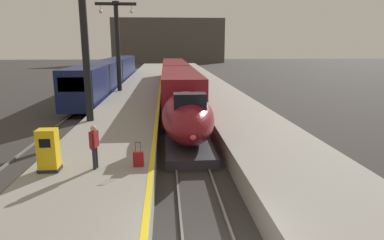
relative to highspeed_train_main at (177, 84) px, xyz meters
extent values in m
cube|color=gray|center=(-4.05, -0.58, -1.40)|extent=(4.80, 110.00, 1.05)
cube|color=gray|center=(4.05, -0.58, -1.40)|extent=(4.80, 110.00, 1.05)
cube|color=yellow|center=(-1.77, -0.58, -0.87)|extent=(0.20, 107.80, 0.01)
cube|color=slate|center=(-0.75, 2.17, -1.86)|extent=(0.08, 110.00, 0.12)
cube|color=slate|center=(0.75, 2.17, -1.86)|extent=(0.08, 110.00, 0.12)
cube|color=slate|center=(-8.85, 2.17, -1.86)|extent=(0.08, 110.00, 0.12)
cube|color=slate|center=(-7.35, 2.17, -1.86)|extent=(0.08, 110.00, 0.12)
ellipsoid|color=maroon|center=(0.00, -15.08, -0.09)|extent=(2.78, 7.66, 2.56)
cube|color=#28282D|center=(0.00, -15.46, -1.65)|extent=(2.46, 6.51, 0.55)
cube|color=black|center=(0.00, -16.80, 0.98)|extent=(1.59, 1.00, 0.90)
sphere|color=#F24C4C|center=(0.00, -18.83, -0.24)|extent=(0.28, 0.28, 0.28)
cube|color=maroon|center=(0.00, -5.78, 0.15)|extent=(2.90, 14.00, 3.05)
cube|color=black|center=(-1.42, -5.78, 0.70)|extent=(0.04, 11.90, 0.80)
cube|color=black|center=(1.42, -5.78, 0.70)|extent=(0.04, 11.90, 0.80)
cube|color=silver|center=(0.00, -5.78, -1.12)|extent=(2.92, 13.30, 0.24)
cube|color=black|center=(0.00, -10.26, -1.64)|extent=(2.03, 2.20, 0.56)
cube|color=black|center=(0.00, -1.30, -1.64)|extent=(2.03, 2.20, 0.56)
cube|color=maroon|center=(0.00, 10.82, 0.15)|extent=(2.90, 18.00, 3.05)
cube|color=black|center=(-1.42, 10.82, 0.70)|extent=(0.04, 15.84, 0.80)
cube|color=black|center=(1.42, 10.82, 0.70)|extent=(0.04, 15.84, 0.80)
cube|color=black|center=(0.00, 4.70, -1.64)|extent=(2.03, 2.20, 0.56)
cube|color=black|center=(0.00, 16.94, -1.64)|extent=(2.03, 2.20, 0.56)
cube|color=#141E4C|center=(-8.10, 1.67, 0.23)|extent=(2.85, 18.00, 3.30)
cube|color=black|center=(-8.10, -7.29, 0.83)|extent=(2.28, 0.08, 1.10)
cube|color=black|center=(-9.49, 1.67, 0.73)|extent=(0.04, 15.30, 0.90)
cube|color=black|center=(-6.71, 1.67, 0.73)|extent=(0.04, 15.30, 0.90)
cube|color=black|center=(-8.10, -4.09, -1.66)|extent=(2.00, 2.00, 0.52)
cube|color=black|center=(-8.10, 7.43, -1.66)|extent=(2.00, 2.00, 0.52)
cube|color=#141E4C|center=(-8.10, 20.27, 0.23)|extent=(2.85, 18.00, 3.30)
cylinder|color=black|center=(-5.90, -12.21, 3.50)|extent=(0.44, 0.44, 8.75)
cylinder|color=black|center=(-5.90, 1.84, 3.52)|extent=(0.44, 0.44, 8.78)
cylinder|color=black|center=(-5.90, 1.84, 7.76)|extent=(0.68, 0.68, 0.30)
cube|color=black|center=(-5.90, 1.84, 7.66)|extent=(4.00, 0.24, 0.28)
cylinder|color=black|center=(-7.40, 1.84, 7.31)|extent=(0.03, 0.03, 0.60)
sphere|color=#EFEACC|center=(-7.40, 1.84, 6.96)|extent=(0.36, 0.36, 0.36)
cylinder|color=black|center=(-4.40, 1.84, 7.31)|extent=(0.03, 0.03, 0.60)
sphere|color=#EFEACC|center=(-4.40, 1.84, 6.96)|extent=(0.36, 0.36, 0.36)
cylinder|color=#23232D|center=(-3.87, -20.60, -0.45)|extent=(0.13, 0.13, 0.85)
cylinder|color=#23232D|center=(-3.91, -20.76, -0.45)|extent=(0.13, 0.13, 0.85)
cube|color=maroon|center=(-3.89, -20.68, 0.29)|extent=(0.30, 0.42, 0.62)
cylinder|color=maroon|center=(-3.83, -20.45, 0.24)|extent=(0.09, 0.09, 0.58)
cylinder|color=maroon|center=(-3.94, -20.91, 0.24)|extent=(0.09, 0.09, 0.58)
sphere|color=tan|center=(-3.89, -20.68, 0.71)|extent=(0.22, 0.22, 0.22)
cube|color=maroon|center=(-2.27, -20.58, -0.57)|extent=(0.40, 0.22, 0.60)
cylinder|color=#262628|center=(-2.37, -20.58, -0.09)|extent=(0.02, 0.02, 0.36)
cylinder|color=#262628|center=(-2.17, -20.58, -0.09)|extent=(0.02, 0.02, 0.36)
cube|color=#262628|center=(-2.27, -20.58, 0.10)|extent=(0.22, 0.03, 0.02)
cube|color=yellow|center=(-5.55, -20.79, -0.07)|extent=(0.70, 0.56, 1.60)
cube|color=black|center=(-5.55, -21.07, 0.28)|extent=(0.40, 0.02, 0.32)
cube|color=black|center=(-5.55, -20.79, -0.81)|extent=(0.76, 0.62, 0.12)
cube|color=#4C4742|center=(0.00, 76.67, 5.08)|extent=(36.00, 2.00, 14.00)
camera|label=1|loc=(-1.17, -32.98, 3.74)|focal=31.25mm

